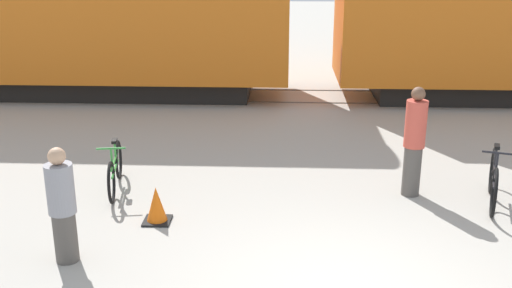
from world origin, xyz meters
TOP-DOWN VIEW (x-y plane):
  - rail_near at (0.00, 9.17)m, footprint 39.63×0.07m
  - rail_far at (0.00, 10.60)m, footprint 39.63×0.07m
  - bicycle_green at (-3.55, 3.10)m, footprint 0.46×1.75m
  - bicycle_black at (2.55, 2.80)m, footprint 0.58×1.69m
  - person_in_red at (1.34, 3.12)m, footprint 0.34×0.34m
  - person_in_grey at (-3.54, 0.70)m, footprint 0.35×0.35m
  - traffic_cone at (-2.62, 1.90)m, footprint 0.40×0.40m

SIDE VIEW (x-z plane):
  - rail_near at x=0.00m, z-range 0.00..0.01m
  - rail_far at x=0.00m, z-range 0.00..0.01m
  - traffic_cone at x=-2.62m, z-range -0.02..0.53m
  - bicycle_green at x=-3.55m, z-range -0.06..0.79m
  - bicycle_black at x=2.55m, z-range -0.07..0.88m
  - person_in_grey at x=-3.54m, z-range -0.01..1.55m
  - person_in_red at x=1.34m, z-range 0.01..1.82m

